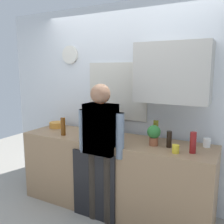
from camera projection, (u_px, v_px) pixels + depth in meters
name	position (u px, v px, depth m)	size (l,w,h in m)	color
ground_plane	(101.00, 219.00, 2.90)	(8.00, 8.00, 0.00)	#9E998E
kitchen_counter	(113.00, 173.00, 3.09)	(2.40, 0.64, 0.91)	#937251
dishwasher_panel	(94.00, 186.00, 2.85)	(0.56, 0.02, 0.82)	black
back_wall_assembly	(133.00, 99.00, 3.24)	(4.00, 0.42, 2.60)	silver
coffee_maker	(109.00, 123.00, 3.18)	(0.20, 0.20, 0.33)	black
bottle_olive_oil	(156.00, 131.00, 2.88)	(0.06, 0.06, 0.25)	olive
bottle_red_vinegar	(193.00, 143.00, 2.47)	(0.06, 0.06, 0.22)	maroon
bottle_amber_beer	(63.00, 126.00, 3.15)	(0.06, 0.06, 0.23)	brown
bottle_dark_sauce	(169.00, 139.00, 2.66)	(0.06, 0.06, 0.18)	black
cup_terracotta_mug	(93.00, 137.00, 2.92)	(0.08, 0.08, 0.09)	#B26647
cup_yellow_cup	(176.00, 149.00, 2.48)	(0.07, 0.07, 0.09)	yellow
cup_white_mug	(207.00, 143.00, 2.68)	(0.08, 0.08, 0.10)	white
mixing_bowl	(57.00, 125.00, 3.58)	(0.22, 0.22, 0.08)	orange
potted_plant	(154.00, 134.00, 2.72)	(0.15, 0.15, 0.23)	#9E5638
dish_soap	(86.00, 130.00, 3.14)	(0.06, 0.06, 0.18)	yellow
person_at_sink	(101.00, 142.00, 2.74)	(0.57, 0.22, 1.60)	#3F4766
person_guest	(101.00, 142.00, 2.74)	(0.57, 0.22, 1.60)	brown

